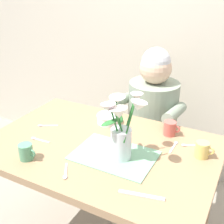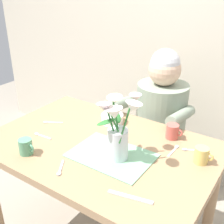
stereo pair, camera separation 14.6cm
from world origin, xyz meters
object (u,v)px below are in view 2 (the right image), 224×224
(flower_vase, at_px, (118,129))
(coffee_cup, at_px, (173,131))
(ceramic_bowl, at_px, (112,118))
(tea_cup, at_px, (26,147))
(seated_person, at_px, (160,130))
(ceramic_mug, at_px, (202,155))
(dinner_knife, at_px, (130,197))

(flower_vase, bearing_deg, coffee_cup, 67.73)
(ceramic_bowl, xyz_separation_m, tea_cup, (-0.17, -0.52, 0.01))
(tea_cup, relative_size, coffee_cup, 1.00)
(seated_person, distance_m, tea_cup, 0.97)
(tea_cup, bearing_deg, flower_vase, 28.30)
(coffee_cup, xyz_separation_m, ceramic_mug, (0.20, -0.13, 0.00))
(flower_vase, xyz_separation_m, coffee_cup, (0.14, 0.33, -0.12))
(flower_vase, xyz_separation_m, tea_cup, (-0.40, -0.22, -0.12))
(ceramic_bowl, bearing_deg, ceramic_mug, -10.03)
(seated_person, distance_m, ceramic_mug, 0.68)
(dinner_knife, bearing_deg, ceramic_mug, 56.58)
(tea_cup, bearing_deg, ceramic_bowl, 72.14)
(seated_person, xyz_separation_m, coffee_cup, (0.22, -0.34, 0.22))
(ceramic_mug, bearing_deg, coffee_cup, 146.63)
(tea_cup, bearing_deg, ceramic_mug, 29.12)
(seated_person, xyz_separation_m, ceramic_mug, (0.43, -0.48, 0.22))
(dinner_knife, bearing_deg, ceramic_bowl, 118.24)
(flower_vase, bearing_deg, dinner_knife, -46.55)
(ceramic_bowl, relative_size, tea_cup, 1.46)
(seated_person, relative_size, coffee_cup, 12.20)
(flower_vase, height_order, tea_cup, flower_vase)
(seated_person, relative_size, ceramic_bowl, 8.35)
(flower_vase, distance_m, ceramic_mug, 0.41)
(dinner_knife, distance_m, tea_cup, 0.59)
(flower_vase, xyz_separation_m, ceramic_bowl, (-0.24, 0.30, -0.13))
(tea_cup, relative_size, ceramic_mug, 1.00)
(tea_cup, height_order, coffee_cup, same)
(coffee_cup, distance_m, ceramic_mug, 0.25)
(flower_vase, bearing_deg, ceramic_bowl, 128.31)
(dinner_knife, relative_size, ceramic_mug, 2.04)
(seated_person, relative_size, flower_vase, 3.42)
(ceramic_mug, bearing_deg, ceramic_bowl, 169.97)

